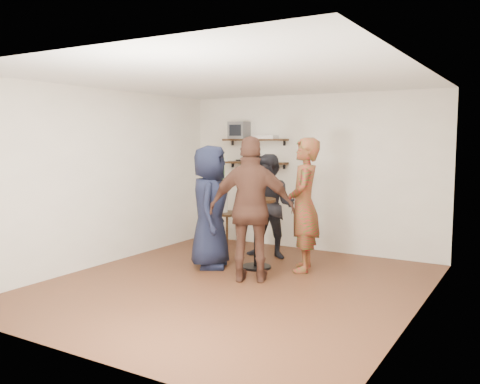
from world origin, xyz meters
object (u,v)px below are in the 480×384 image
at_px(radio, 256,159).
at_px(person_dark, 271,207).
at_px(side_table, 223,218).
at_px(person_brown, 252,209).
at_px(crt_monitor, 240,130).
at_px(dvd_deck, 266,137).
at_px(drinks_table, 256,224).
at_px(person_navy, 210,207).
at_px(person_plaid, 304,205).

xyz_separation_m(radio, person_dark, (0.70, -0.79, -0.70)).
bearing_deg(radio, side_table, -130.10).
bearing_deg(person_brown, side_table, -71.28).
xyz_separation_m(crt_monitor, dvd_deck, (0.52, 0.00, -0.12)).
bearing_deg(dvd_deck, radio, 180.00).
distance_m(side_table, person_brown, 2.23).
bearing_deg(drinks_table, crt_monitor, 128.31).
xyz_separation_m(crt_monitor, side_table, (-0.05, -0.46, -1.51)).
xyz_separation_m(side_table, person_navy, (0.59, -1.28, 0.38)).
distance_m(dvd_deck, person_plaid, 2.00).
xyz_separation_m(side_table, person_dark, (1.09, -0.33, 0.31)).
distance_m(person_plaid, person_dark, 0.87).
xyz_separation_m(dvd_deck, person_brown, (0.90, -2.08, -0.95)).
bearing_deg(side_table, person_brown, -47.55).
xyz_separation_m(side_table, person_plaid, (1.83, -0.75, 0.44)).
distance_m(dvd_deck, person_brown, 2.45).
relative_size(crt_monitor, side_table, 0.53).
distance_m(crt_monitor, person_plaid, 2.41).
distance_m(radio, side_table, 1.18).
bearing_deg(side_table, dvd_deck, 38.94).
height_order(radio, side_table, radio).
relative_size(radio, drinks_table, 0.22).
height_order(person_dark, person_navy, person_navy).
distance_m(person_dark, person_brown, 1.35).
bearing_deg(crt_monitor, person_plaid, -34.34).
bearing_deg(crt_monitor, dvd_deck, 0.00).
bearing_deg(person_plaid, dvd_deck, -154.68).
relative_size(radio, side_table, 0.36).
relative_size(dvd_deck, person_brown, 0.21).
distance_m(dvd_deck, person_navy, 2.02).
bearing_deg(person_navy, person_brown, -135.82).
bearing_deg(person_dark, person_navy, -127.15).
bearing_deg(drinks_table, person_dark, 99.67).
relative_size(drinks_table, person_brown, 0.53).
xyz_separation_m(drinks_table, person_navy, (-0.61, -0.29, 0.24)).
distance_m(dvd_deck, side_table, 1.57).
xyz_separation_m(side_table, person_brown, (1.47, -1.61, 0.44)).
relative_size(side_table, person_plaid, 0.32).
relative_size(crt_monitor, drinks_table, 0.32).
distance_m(person_dark, person_navy, 1.08).
height_order(crt_monitor, person_navy, crt_monitor).
relative_size(crt_monitor, person_dark, 0.20).
xyz_separation_m(side_table, drinks_table, (1.20, -0.99, 0.14)).
height_order(drinks_table, person_dark, person_dark).
height_order(side_table, drinks_table, drinks_table).
relative_size(person_plaid, person_brown, 0.99).
xyz_separation_m(person_plaid, person_dark, (-0.75, 0.43, -0.13)).
bearing_deg(person_brown, radio, -86.17).
bearing_deg(person_dark, person_brown, -82.97).
distance_m(side_table, person_dark, 1.18).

